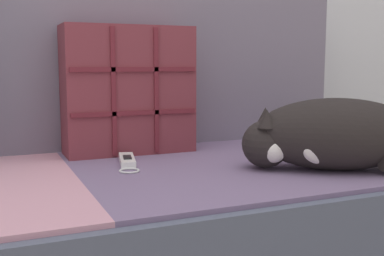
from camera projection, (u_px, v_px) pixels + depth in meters
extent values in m
cube|color=#4C5166|center=(75.00, 217.00, 1.13)|extent=(1.87, 0.82, 0.19)
cube|color=#C6899E|center=(24.00, 181.00, 1.06)|extent=(0.22, 0.73, 0.01)
cube|color=slate|center=(122.00, 172.00, 1.15)|extent=(0.22, 0.73, 0.01)
cube|color=slate|center=(207.00, 164.00, 1.24)|extent=(0.22, 0.73, 0.01)
cube|color=slate|center=(281.00, 157.00, 1.32)|extent=(0.22, 0.73, 0.01)
cube|color=#423847|center=(345.00, 152.00, 1.41)|extent=(0.22, 0.73, 0.01)
cube|color=slate|center=(50.00, 67.00, 1.40)|extent=(1.87, 0.14, 0.48)
cube|color=brown|center=(128.00, 90.00, 1.35)|extent=(0.36, 0.13, 0.36)
cube|color=maroon|center=(136.00, 113.00, 1.30)|extent=(0.35, 0.01, 0.01)
cube|color=maroon|center=(114.00, 92.00, 1.27)|extent=(0.01, 0.01, 0.34)
cube|color=maroon|center=(135.00, 69.00, 1.28)|extent=(0.35, 0.01, 0.01)
cube|color=maroon|center=(156.00, 91.00, 1.32)|extent=(0.01, 0.01, 0.34)
ellipsoid|color=black|center=(337.00, 134.00, 1.14)|extent=(0.43, 0.33, 0.17)
sphere|color=black|center=(266.00, 144.00, 1.15)|extent=(0.11, 0.11, 0.11)
sphere|color=white|center=(273.00, 150.00, 1.13)|extent=(0.06, 0.06, 0.06)
ellipsoid|color=white|center=(324.00, 148.00, 1.10)|extent=(0.12, 0.04, 0.08)
cone|color=black|center=(267.00, 119.00, 1.11)|extent=(0.04, 0.04, 0.04)
cone|color=black|center=(265.00, 116.00, 1.18)|extent=(0.04, 0.04, 0.04)
cube|color=white|center=(127.00, 160.00, 1.21)|extent=(0.06, 0.14, 0.02)
cube|color=black|center=(127.00, 157.00, 1.20)|extent=(0.03, 0.05, 0.00)
cube|color=black|center=(126.00, 156.00, 1.28)|extent=(0.03, 0.01, 0.02)
torus|color=silver|center=(129.00, 171.00, 1.13)|extent=(0.06, 0.06, 0.01)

